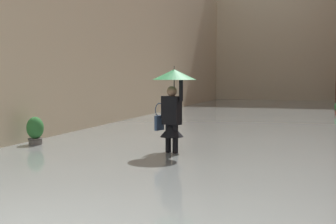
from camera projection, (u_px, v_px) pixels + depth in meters
ground_plane at (245, 122)px, 18.00m from camera, size 73.99×73.99×0.00m
flood_water at (245, 120)px, 17.99m from camera, size 9.13×35.59×0.20m
building_facade_right at (128, 5)px, 19.15m from camera, size 2.04×33.59×9.80m
building_facade_far at (276, 20)px, 32.47m from camera, size 11.93×1.80×12.01m
person_wading at (173, 97)px, 9.37m from camera, size 0.92×0.92×2.03m
potted_plant_mid_right at (35, 133)px, 10.61m from camera, size 0.40×0.40×0.86m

